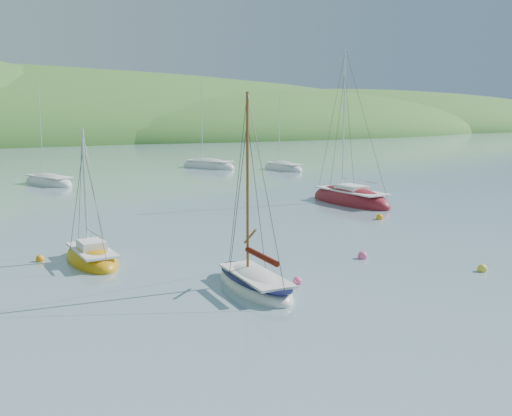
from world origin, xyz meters
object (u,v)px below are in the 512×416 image
daysailer_white (255,284)px  distant_sloop_b (208,167)px  distant_sloop_a (49,183)px  sailboat_yellow (92,259)px  sloop_red (350,200)px  distant_sloop_d (283,169)px

daysailer_white → distant_sloop_b: (24.25, 48.75, -0.00)m
distant_sloop_a → sailboat_yellow: bearing=-116.9°
sloop_red → distant_sloop_b: sloop_red is taller
sloop_red → sailboat_yellow: 24.25m
sailboat_yellow → distant_sloop_a: distant_sloop_a is taller
daysailer_white → distant_sloop_b: bearing=71.5°
distant_sloop_a → distant_sloop_d: 29.38m
sailboat_yellow → distant_sloop_d: size_ratio=0.66×
sailboat_yellow → distant_sloop_b: 49.83m
sloop_red → distant_sloop_b: 34.17m
sailboat_yellow → distant_sloop_b: distant_sloop_b is taller
distant_sloop_b → distant_sloop_a: bearing=177.0°
distant_sloop_a → distant_sloop_b: distant_sloop_b is taller
daysailer_white → distant_sloop_d: size_ratio=0.80×
daysailer_white → distant_sloop_d: 51.42m
sloop_red → distant_sloop_d: sloop_red is taller
sailboat_yellow → distant_sloop_b: size_ratio=0.57×
sloop_red → sailboat_yellow: size_ratio=1.89×
daysailer_white → distant_sloop_d: distant_sloop_d is taller
sloop_red → daysailer_white: bearing=-137.8°
daysailer_white → sailboat_yellow: 8.95m
daysailer_white → sailboat_yellow: bearing=126.3°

